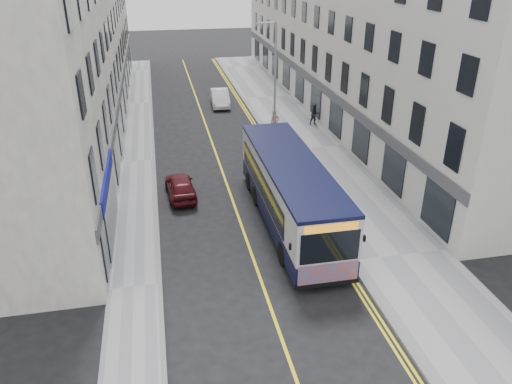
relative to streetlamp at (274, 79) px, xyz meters
name	(u,v)px	position (x,y,z in m)	size (l,w,h in m)	color
ground	(253,258)	(-4.17, -14.00, -4.38)	(140.00, 140.00, 0.00)	black
pavement_east	(310,149)	(2.08, -2.00, -4.32)	(4.50, 64.00, 0.12)	gray
pavement_west	(138,161)	(-9.17, -2.00, -4.32)	(2.00, 64.00, 0.12)	gray
kerb_east	(277,151)	(-0.17, -2.00, -4.32)	(0.18, 64.00, 0.13)	slate
kerb_west	(154,160)	(-8.17, -2.00, -4.32)	(0.18, 64.00, 0.13)	slate
road_centre_line	(217,156)	(-4.17, -2.00, -4.38)	(0.12, 64.00, 0.01)	yellow
road_dbl_yellow_inner	(271,152)	(-0.62, -2.00, -4.38)	(0.10, 64.00, 0.01)	yellow
road_dbl_yellow_outer	(274,152)	(-0.42, -2.00, -4.38)	(0.10, 64.00, 0.01)	yellow
terrace_east	(344,27)	(7.33, 7.00, 2.12)	(6.00, 46.00, 13.00)	silver
terrace_west	(73,35)	(-13.17, 7.00, 2.12)	(6.00, 46.00, 13.00)	white
streetlamp	(274,79)	(0.00, 0.00, 0.00)	(1.32, 0.18, 8.00)	#979AA0
city_bus	(290,190)	(-1.84, -11.36, -2.60)	(2.62, 11.25, 3.27)	black
bicycle	(330,208)	(0.23, -11.34, -3.76)	(0.67, 1.92, 1.01)	black
pedestrian_near	(275,123)	(0.36, 0.99, -3.38)	(0.65, 0.42, 1.77)	#996245
pedestrian_far	(315,115)	(3.83, 2.66, -3.48)	(0.76, 0.59, 1.56)	black
car_white	(220,98)	(-2.37, 9.62, -3.71)	(1.42, 4.09, 1.35)	white
car_maroon	(180,186)	(-6.82, -7.38, -3.77)	(1.44, 3.58, 1.22)	#440B11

